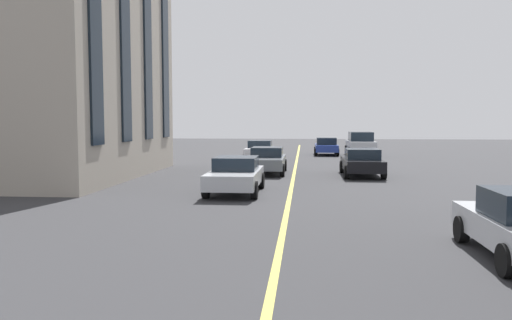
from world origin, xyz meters
TOP-DOWN VIEW (x-y plane):
  - lane_centre_line at (20.00, 0.00)m, footprint 80.00×0.16m
  - car_silver_trailing at (21.51, 2.08)m, footprint 4.40×1.95m
  - car_grey_near at (28.79, 1.42)m, footprint 4.40×1.95m
  - car_blue_parked_a at (43.45, -2.28)m, footprint 3.90×1.89m
  - car_silver_mid at (42.64, -4.90)m, footprint 4.70×2.14m
  - car_black_oncoming at (28.00, -3.38)m, footprint 4.40×1.95m
  - car_white_far at (37.90, 2.58)m, footprint 4.40×1.95m
  - building_left_near at (26.32, 12.48)m, footprint 13.07×10.08m

SIDE VIEW (x-z plane):
  - lane_centre_line at x=20.00m, z-range 0.00..0.01m
  - car_blue_parked_a at x=43.45m, z-range 0.00..1.40m
  - car_silver_trailing at x=21.51m, z-range 0.02..1.39m
  - car_grey_near at x=28.79m, z-range 0.02..1.39m
  - car_black_oncoming at x=28.00m, z-range 0.02..1.39m
  - car_white_far at x=37.90m, z-range 0.02..1.39m
  - car_silver_mid at x=42.64m, z-range 0.03..1.91m
  - building_left_near at x=26.32m, z-range 0.00..12.91m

